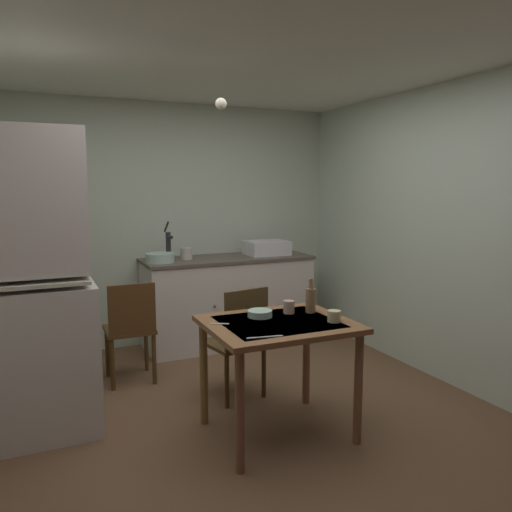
# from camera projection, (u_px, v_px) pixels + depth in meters

# --- Properties ---
(ground_plane) EXTENTS (5.20, 5.20, 0.00)m
(ground_plane) POSITION_uv_depth(u_px,v_px,m) (251.00, 424.00, 3.48)
(ground_plane) COLOR brown
(wall_back) EXTENTS (3.74, 0.10, 2.50)m
(wall_back) POSITION_uv_depth(u_px,v_px,m) (168.00, 225.00, 5.25)
(wall_back) COLOR beige
(wall_back) RESTS_ON ground
(wall_right) EXTENTS (0.10, 4.30, 2.50)m
(wall_right) POSITION_uv_depth(u_px,v_px,m) (459.00, 236.00, 4.08)
(wall_right) COLOR beige
(wall_right) RESTS_ON ground
(ceiling_slab) EXTENTS (3.74, 4.30, 0.10)m
(ceiling_slab) POSITION_uv_depth(u_px,v_px,m) (250.00, 42.00, 3.13)
(ceiling_slab) COLOR white
(hutch_cabinet) EXTENTS (0.85, 0.49, 2.02)m
(hutch_cabinet) POSITION_uv_depth(u_px,v_px,m) (26.00, 297.00, 3.20)
(hutch_cabinet) COLOR silver
(hutch_cabinet) RESTS_ON ground
(counter_cabinet) EXTENTS (1.76, 0.64, 0.92)m
(counter_cabinet) POSITION_uv_depth(u_px,v_px,m) (228.00, 300.00, 5.24)
(counter_cabinet) COLOR silver
(counter_cabinet) RESTS_ON ground
(sink_basin) EXTENTS (0.44, 0.34, 0.15)m
(sink_basin) POSITION_uv_depth(u_px,v_px,m) (267.00, 248.00, 5.35)
(sink_basin) COLOR silver
(sink_basin) RESTS_ON counter_cabinet
(hand_pump) EXTENTS (0.05, 0.27, 0.39)m
(hand_pump) POSITION_uv_depth(u_px,v_px,m) (168.00, 243.00, 4.94)
(hand_pump) COLOR #232328
(hand_pump) RESTS_ON counter_cabinet
(mixing_bowl_counter) EXTENTS (0.28, 0.28, 0.09)m
(mixing_bowl_counter) POSITION_uv_depth(u_px,v_px,m) (160.00, 258.00, 4.83)
(mixing_bowl_counter) COLOR #ADD1C1
(mixing_bowl_counter) RESTS_ON counter_cabinet
(stoneware_crock) EXTENTS (0.12, 0.12, 0.12)m
(stoneware_crock) POSITION_uv_depth(u_px,v_px,m) (186.00, 254.00, 5.02)
(stoneware_crock) COLOR beige
(stoneware_crock) RESTS_ON counter_cabinet
(dining_table) EXTENTS (0.95, 0.80, 0.77)m
(dining_table) POSITION_uv_depth(u_px,v_px,m) (278.00, 338.00, 3.28)
(dining_table) COLOR brown
(dining_table) RESTS_ON ground
(chair_far_side) EXTENTS (0.47, 0.47, 0.89)m
(chair_far_side) POSITION_uv_depth(u_px,v_px,m) (238.00, 340.00, 3.86)
(chair_far_side) COLOR #4B3619
(chair_far_side) RESTS_ON ground
(chair_by_counter) EXTENTS (0.41, 0.41, 0.87)m
(chair_by_counter) POSITION_uv_depth(u_px,v_px,m) (130.00, 328.00, 4.17)
(chair_by_counter) COLOR #4F3418
(chair_by_counter) RESTS_ON ground
(serving_bowl_wide) EXTENTS (0.17, 0.17, 0.05)m
(serving_bowl_wide) POSITION_uv_depth(u_px,v_px,m) (260.00, 313.00, 3.38)
(serving_bowl_wide) COLOR #ADD1C1
(serving_bowl_wide) RESTS_ON dining_table
(teacup_cream) EXTENTS (0.08, 0.08, 0.09)m
(teacup_cream) POSITION_uv_depth(u_px,v_px,m) (289.00, 307.00, 3.47)
(teacup_cream) COLOR tan
(teacup_cream) RESTS_ON dining_table
(mug_dark) EXTENTS (0.09, 0.09, 0.07)m
(mug_dark) POSITION_uv_depth(u_px,v_px,m) (334.00, 316.00, 3.25)
(mug_dark) COLOR beige
(mug_dark) RESTS_ON dining_table
(glass_bottle) EXTENTS (0.07, 0.07, 0.24)m
(glass_bottle) POSITION_uv_depth(u_px,v_px,m) (311.00, 299.00, 3.49)
(glass_bottle) COLOR olive
(glass_bottle) RESTS_ON dining_table
(table_knife) EXTENTS (0.22, 0.06, 0.00)m
(table_knife) POSITION_uv_depth(u_px,v_px,m) (265.00, 337.00, 2.92)
(table_knife) COLOR silver
(table_knife) RESTS_ON dining_table
(teaspoon_near_bowl) EXTENTS (0.12, 0.08, 0.00)m
(teaspoon_near_bowl) POSITION_uv_depth(u_px,v_px,m) (220.00, 324.00, 3.20)
(teaspoon_near_bowl) COLOR beige
(teaspoon_near_bowl) RESTS_ON dining_table
(pendant_bulb) EXTENTS (0.08, 0.08, 0.08)m
(pendant_bulb) POSITION_uv_depth(u_px,v_px,m) (221.00, 104.00, 3.41)
(pendant_bulb) COLOR #F9EFCC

